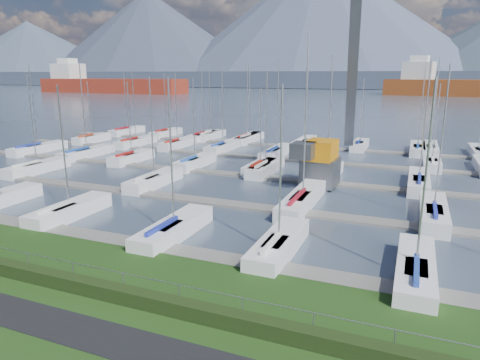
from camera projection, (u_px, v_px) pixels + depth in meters
The scene contains 10 objects.
path at pixel (99, 336), 17.10m from camera, with size 160.00×2.00×0.04m, color black.
water at pixel (398, 92), 253.47m from camera, with size 800.00×540.00×0.20m, color #404D5E.
hedge at pixel (137, 298), 19.35m from camera, with size 80.00×0.70×0.70m, color black.
fence at pixel (141, 277), 19.51m from camera, with size 0.04×0.04×80.00m, color gray.
foothill at pixel (403, 80), 314.81m from camera, with size 900.00×80.00×12.00m, color #3B4557.
mountains at pixel (419, 30), 369.33m from camera, with size 1190.00×360.00×115.00m.
docks at pixel (292, 180), 43.21m from camera, with size 90.00×41.60×0.25m.
crane at pixel (330, 127), 40.40m from camera, with size 5.24×13.28×22.35m.
cargo_ship_west at pixel (106, 86), 242.63m from camera, with size 88.48×18.49×21.50m.
sailboat_fleet at pixel (282, 119), 46.63m from camera, with size 75.54×49.75×13.73m.
Camera 1 is at (10.95, -14.82, 10.21)m, focal length 32.00 mm.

